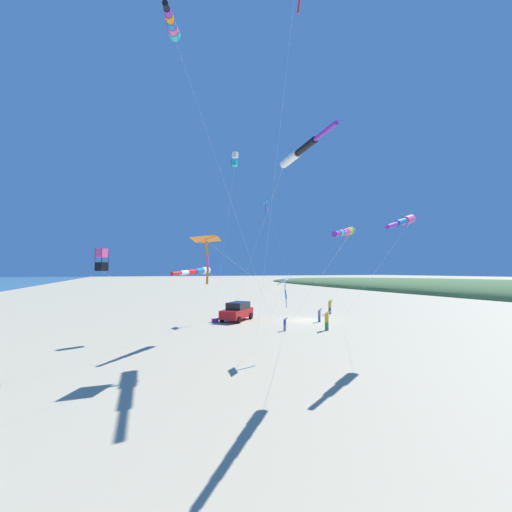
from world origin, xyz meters
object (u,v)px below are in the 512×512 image
person_child_grey_jacket (285,323)px  person_bystander_far (327,320)px  kite_box_yellow_midlevel (235,160)px  kite_delta_magenta_far_left (265,203)px  kite_windsock_white_trailing (172,25)px  kite_delta_checkered_midright (206,240)px  kite_windsock_striped_overhead (298,153)px  parked_car (237,311)px  kite_windsock_teal_far_right (196,271)px  person_child_green_jacket (319,314)px  person_adult_flyer (330,306)px  kite_windsock_black_fish_shape (404,221)px  kite_delta_small_distant (284,281)px  kite_windsock_long_streamer_left (347,232)px  kite_box_red_high_left (102,260)px  cooler_box (215,320)px

person_child_grey_jacket → person_bystander_far: 3.62m
kite_box_yellow_midlevel → kite_delta_magenta_far_left: (-4.99, -4.03, -3.00)m
kite_delta_magenta_far_left → kite_windsock_white_trailing: 19.45m
kite_delta_checkered_midright → kite_windsock_striped_overhead: (-6.81, -1.68, 6.41)m
parked_car → kite_box_yellow_midlevel: kite_box_yellow_midlevel is taller
parked_car → kite_windsock_white_trailing: (8.36, 11.55, 19.36)m
kite_windsock_teal_far_right → person_bystander_far: bearing=-178.4°
kite_windsock_teal_far_right → person_child_green_jacket: bearing=-161.6°
person_adult_flyer → kite_windsock_white_trailing: kite_windsock_white_trailing is taller
person_child_green_jacket → person_child_grey_jacket: person_child_green_jacket is taller
person_child_grey_jacket → kite_windsock_teal_far_right: (7.88, 1.51, 4.41)m
person_adult_flyer → kite_windsock_black_fish_shape: (6.96, 17.48, 7.12)m
kite_box_yellow_midlevel → kite_delta_checkered_midright: size_ratio=1.35×
kite_windsock_white_trailing → kite_delta_magenta_far_left: bearing=-133.1°
person_child_grey_jacket → kite_windsock_black_fish_shape: 12.82m
person_bystander_far → kite_delta_small_distant: (7.33, 6.28, 3.56)m
kite_windsock_striped_overhead → person_bystander_far: bearing=-140.7°
kite_delta_small_distant → kite_windsock_striped_overhead: bearing=-136.7°
kite_windsock_striped_overhead → kite_windsock_long_streamer_left: size_ratio=1.10×
person_child_grey_jacket → kite_box_red_high_left: size_ratio=0.11×
person_bystander_far → kite_windsock_white_trailing: size_ratio=0.08×
person_child_green_jacket → kite_windsock_long_streamer_left: 19.58m
person_bystander_far → kite_windsock_black_fish_shape: 11.36m
kite_box_yellow_midlevel → kite_windsock_striped_overhead: size_ratio=0.84×
person_bystander_far → kite_windsock_teal_far_right: 12.01m
parked_car → kite_windsock_long_streamer_left: kite_windsock_long_streamer_left is taller
person_adult_flyer → kite_delta_checkered_midright: 24.18m
kite_delta_small_distant → kite_windsock_white_trailing: kite_windsock_white_trailing is taller
kite_windsock_white_trailing → kite_windsock_black_fish_shape: bearing=157.6°
kite_delta_magenta_far_left → kite_windsock_white_trailing: bearing=46.9°
cooler_box → kite_box_red_high_left: (9.55, 12.05, 5.43)m
parked_car → kite_box_yellow_midlevel: bearing=65.7°
cooler_box → kite_windsock_white_trailing: size_ratio=0.03×
kite_delta_checkered_midright → kite_windsock_white_trailing: (1.67, -2.47, 13.53)m
kite_windsock_black_fish_shape → kite_windsock_long_streamer_left: size_ratio=0.84×
parked_car → person_adult_flyer: 11.74m
kite_windsock_white_trailing → person_child_grey_jacket: bearing=-155.7°
kite_windsock_striped_overhead → kite_box_red_high_left: (12.06, -0.07, -7.55)m
kite_windsock_black_fish_shape → person_child_green_jacket: bearing=-100.8°
person_child_green_jacket → kite_windsock_long_streamer_left: (9.31, 16.16, 5.98)m
person_child_grey_jacket → kite_box_red_high_left: (13.79, 5.33, 5.02)m
person_child_green_jacket → kite_windsock_white_trailing: (15.60, 7.52, 19.57)m
kite_windsock_teal_far_right → kite_windsock_white_trailing: bearing=53.1°
kite_windsock_white_trailing → person_bystander_far: bearing=-165.9°
person_adult_flyer → kite_delta_small_distant: (13.81, 14.95, 3.53)m
kite_windsock_striped_overhead → kite_windsock_long_streamer_left: (2.19, 7.84, -6.47)m
kite_windsock_teal_far_right → kite_windsock_black_fish_shape: 14.08m
cooler_box → kite_windsock_long_streamer_left: size_ratio=0.03×
person_child_green_jacket → kite_delta_magenta_far_left: kite_delta_magenta_far_left is taller
kite_delta_magenta_far_left → kite_windsock_long_streamer_left: 23.33m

